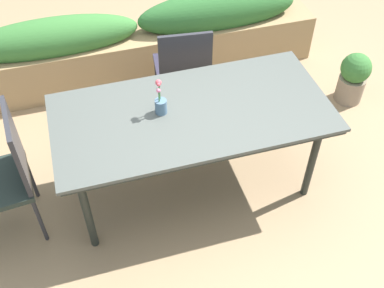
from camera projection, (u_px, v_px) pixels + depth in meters
name	position (u px, v px, depth m)	size (l,w,h in m)	color
ground_plane	(193.00, 174.00, 3.77)	(12.00, 12.00, 0.00)	#9E7F5B
dining_table	(192.00, 118.00, 3.19)	(1.87, 0.90, 0.77)	#4C514C
chair_far_side	(183.00, 67.00, 3.88)	(0.49, 0.49, 0.93)	#302B3D
chair_end_left	(4.00, 172.00, 3.06)	(0.50, 0.50, 0.99)	#24302A
flower_vase	(161.00, 103.00, 3.08)	(0.08, 0.08, 0.26)	slate
planter_box	(141.00, 43.00, 4.41)	(3.41, 0.41, 0.78)	#9E7F56
potted_plant	(353.00, 77.00, 4.24)	(0.27, 0.27, 0.49)	gray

